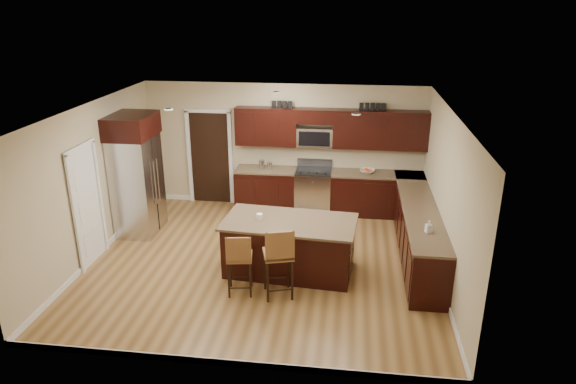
# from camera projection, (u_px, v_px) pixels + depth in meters

# --- Properties ---
(floor) EXTENTS (6.00, 6.00, 0.00)m
(floor) POSITION_uv_depth(u_px,v_px,m) (263.00, 262.00, 9.02)
(floor) COLOR olive
(floor) RESTS_ON ground
(ceiling) EXTENTS (6.00, 6.00, 0.00)m
(ceiling) POSITION_uv_depth(u_px,v_px,m) (260.00, 110.00, 8.07)
(ceiling) COLOR silver
(ceiling) RESTS_ON wall_back
(wall_back) EXTENTS (6.00, 0.00, 6.00)m
(wall_back) POSITION_uv_depth(u_px,v_px,m) (284.00, 146.00, 11.10)
(wall_back) COLOR #BEAF89
(wall_back) RESTS_ON floor
(wall_left) EXTENTS (0.00, 5.50, 5.50)m
(wall_left) POSITION_uv_depth(u_px,v_px,m) (92.00, 183.00, 8.90)
(wall_left) COLOR #BEAF89
(wall_left) RESTS_ON floor
(wall_right) EXTENTS (0.00, 5.50, 5.50)m
(wall_right) POSITION_uv_depth(u_px,v_px,m) (447.00, 199.00, 8.19)
(wall_right) COLOR #BEAF89
(wall_right) RESTS_ON floor
(base_cabinets) EXTENTS (4.02, 3.96, 0.92)m
(base_cabinets) POSITION_uv_depth(u_px,v_px,m) (372.00, 212.00, 9.98)
(base_cabinets) COLOR black
(base_cabinets) RESTS_ON floor
(upper_cabinets) EXTENTS (4.00, 0.33, 0.80)m
(upper_cabinets) POSITION_uv_depth(u_px,v_px,m) (332.00, 127.00, 10.65)
(upper_cabinets) COLOR black
(upper_cabinets) RESTS_ON wall_back
(range) EXTENTS (0.76, 0.64, 1.11)m
(range) POSITION_uv_depth(u_px,v_px,m) (313.00, 191.00, 11.05)
(range) COLOR silver
(range) RESTS_ON floor
(microwave) EXTENTS (0.76, 0.31, 0.40)m
(microwave) POSITION_uv_depth(u_px,v_px,m) (315.00, 137.00, 10.79)
(microwave) COLOR silver
(microwave) RESTS_ON upper_cabinets
(doorway) EXTENTS (0.85, 0.03, 2.06)m
(doorway) POSITION_uv_depth(u_px,v_px,m) (210.00, 158.00, 11.39)
(doorway) COLOR black
(doorway) RESTS_ON floor
(pantry_door) EXTENTS (0.03, 0.80, 2.04)m
(pantry_door) POSITION_uv_depth(u_px,v_px,m) (87.00, 207.00, 8.73)
(pantry_door) COLOR white
(pantry_door) RESTS_ON floor
(letter_decor) EXTENTS (2.20, 0.03, 0.15)m
(letter_decor) POSITION_uv_depth(u_px,v_px,m) (326.00, 105.00, 10.50)
(letter_decor) COLOR black
(letter_decor) RESTS_ON upper_cabinets
(island) EXTENTS (2.26, 1.31, 0.92)m
(island) POSITION_uv_depth(u_px,v_px,m) (290.00, 248.00, 8.61)
(island) COLOR black
(island) RESTS_ON floor
(stool_left) EXTENTS (0.44, 0.44, 1.03)m
(stool_left) POSITION_uv_depth(u_px,v_px,m) (239.00, 257.00, 7.83)
(stool_left) COLOR olive
(stool_left) RESTS_ON floor
(stool_mid) EXTENTS (0.54, 0.54, 1.17)m
(stool_mid) POSITION_uv_depth(u_px,v_px,m) (279.00, 255.00, 7.72)
(stool_mid) COLOR olive
(stool_mid) RESTS_ON floor
(refrigerator) EXTENTS (0.79, 1.02, 2.35)m
(refrigerator) POSITION_uv_depth(u_px,v_px,m) (136.00, 174.00, 9.83)
(refrigerator) COLOR silver
(refrigerator) RESTS_ON floor
(floor_mat) EXTENTS (1.07, 0.89, 0.01)m
(floor_mat) POSITION_uv_depth(u_px,v_px,m) (301.00, 222.00, 10.63)
(floor_mat) COLOR brown
(floor_mat) RESTS_ON floor
(fruit_bowl) EXTENTS (0.35, 0.35, 0.08)m
(fruit_bowl) POSITION_uv_depth(u_px,v_px,m) (367.00, 171.00, 10.74)
(fruit_bowl) COLOR silver
(fruit_bowl) RESTS_ON base_cabinets
(soap_bottle) EXTENTS (0.11, 0.11, 0.20)m
(soap_bottle) POSITION_uv_depth(u_px,v_px,m) (429.00, 227.00, 7.99)
(soap_bottle) COLOR #B2B2B2
(soap_bottle) RESTS_ON base_cabinets
(canister_tall) EXTENTS (0.12, 0.12, 0.19)m
(canister_tall) POSITION_uv_depth(u_px,v_px,m) (262.00, 164.00, 10.99)
(canister_tall) COLOR silver
(canister_tall) RESTS_ON base_cabinets
(canister_short) EXTENTS (0.11, 0.11, 0.15)m
(canister_short) POSITION_uv_depth(u_px,v_px,m) (270.00, 166.00, 10.97)
(canister_short) COLOR silver
(canister_short) RESTS_ON base_cabinets
(island_jar) EXTENTS (0.10, 0.10, 0.10)m
(island_jar) POSITION_uv_depth(u_px,v_px,m) (260.00, 217.00, 8.47)
(island_jar) COLOR white
(island_jar) RESTS_ON island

